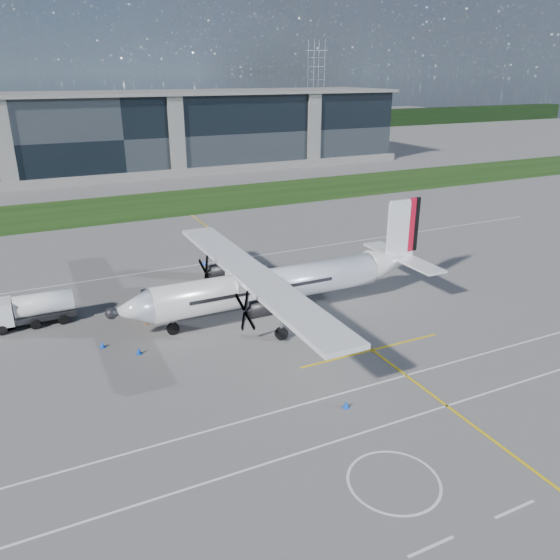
% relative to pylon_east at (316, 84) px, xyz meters
% --- Properties ---
extents(ground, '(400.00, 400.00, 0.00)m').
position_rel_pylon_east_xyz_m(ground, '(-85.00, -110.00, -15.00)').
color(ground, slate).
rests_on(ground, ground).
extents(grass_strip, '(400.00, 18.00, 0.04)m').
position_rel_pylon_east_xyz_m(grass_strip, '(-85.00, -102.00, -14.98)').
color(grass_strip, '#16360E').
rests_on(grass_strip, ground).
extents(terminal_building, '(120.00, 20.00, 15.00)m').
position_rel_pylon_east_xyz_m(terminal_building, '(-85.00, -70.00, -7.50)').
color(terminal_building, black).
rests_on(terminal_building, ground).
extents(tree_line, '(400.00, 6.00, 6.00)m').
position_rel_pylon_east_xyz_m(tree_line, '(-85.00, -10.00, -12.00)').
color(tree_line, black).
rests_on(tree_line, ground).
extents(pylon_east, '(9.00, 4.60, 30.00)m').
position_rel_pylon_east_xyz_m(pylon_east, '(0.00, 0.00, 0.00)').
color(pylon_east, gray).
rests_on(pylon_east, ground).
extents(yellow_taxiway_centerline, '(0.20, 70.00, 0.01)m').
position_rel_pylon_east_xyz_m(yellow_taxiway_centerline, '(-82.00, -140.00, -14.99)').
color(yellow_taxiway_centerline, yellow).
rests_on(yellow_taxiway_centerline, ground).
extents(white_lane_line, '(90.00, 0.15, 0.01)m').
position_rel_pylon_east_xyz_m(white_lane_line, '(-85.00, -164.00, -14.99)').
color(white_lane_line, white).
rests_on(white_lane_line, ground).
extents(turboprop_aircraft, '(28.00, 29.04, 8.71)m').
position_rel_pylon_east_xyz_m(turboprop_aircraft, '(-85.24, -147.07, -10.64)').
color(turboprop_aircraft, white).
rests_on(turboprop_aircraft, ground).
extents(fuel_tanker_truck, '(6.92, 2.25, 2.60)m').
position_rel_pylon_east_xyz_m(fuel_tanker_truck, '(-104.84, -140.37, -13.70)').
color(fuel_tanker_truck, silver).
rests_on(fuel_tanker_truck, ground).
extents(baggage_tug, '(3.21, 1.93, 1.93)m').
position_rel_pylon_east_xyz_m(baggage_tug, '(-94.27, -142.11, -14.04)').
color(baggage_tug, white).
rests_on(baggage_tug, ground).
extents(ground_crew_person, '(0.89, 1.04, 2.17)m').
position_rel_pylon_east_xyz_m(ground_crew_person, '(-95.99, -144.17, -13.92)').
color(ground_crew_person, '#F25907').
rests_on(ground_crew_person, ground).
extents(safety_cone_portwing, '(0.36, 0.36, 0.50)m').
position_rel_pylon_east_xyz_m(safety_cone_portwing, '(-87.72, -161.46, -14.75)').
color(safety_cone_portwing, blue).
rests_on(safety_cone_portwing, ground).
extents(safety_cone_stbdwing, '(0.36, 0.36, 0.50)m').
position_rel_pylon_east_xyz_m(safety_cone_stbdwing, '(-87.22, -132.23, -14.75)').
color(safety_cone_stbdwing, blue).
rests_on(safety_cone_stbdwing, ground).
extents(safety_cone_nose_port, '(0.36, 0.36, 0.50)m').
position_rel_pylon_east_xyz_m(safety_cone_nose_port, '(-97.69, -149.10, -14.75)').
color(safety_cone_nose_port, blue).
rests_on(safety_cone_nose_port, ground).
extents(safety_cone_fwd, '(0.36, 0.36, 0.50)m').
position_rel_pylon_east_xyz_m(safety_cone_fwd, '(-99.94, -146.90, -14.75)').
color(safety_cone_fwd, blue).
rests_on(safety_cone_fwd, ground).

